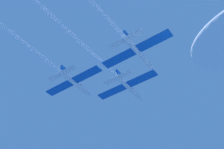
% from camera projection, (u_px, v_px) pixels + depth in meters
% --- Properties ---
extents(jet_lead, '(18.67, 58.65, 3.09)m').
position_uv_depth(jet_lead, '(90.00, 52.00, 72.09)').
color(jet_lead, silver).
extents(jet_left_wing, '(18.67, 63.88, 3.09)m').
position_uv_depth(jet_left_wing, '(22.00, 41.00, 70.01)').
color(jet_left_wing, silver).
extents(jet_right_wing, '(18.67, 60.07, 3.09)m').
position_uv_depth(jet_right_wing, '(92.00, 2.00, 60.21)').
color(jet_right_wing, silver).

